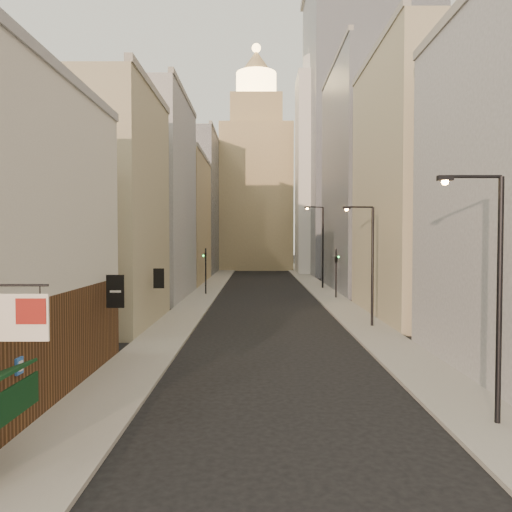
{
  "coord_description": "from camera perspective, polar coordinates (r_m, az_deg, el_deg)",
  "views": [
    {
      "loc": [
        -0.89,
        -8.45,
        5.96
      ],
      "look_at": [
        -0.94,
        18.66,
        5.04
      ],
      "focal_mm": 35.0,
      "sensor_mm": 36.0,
      "label": 1
    }
  ],
  "objects": [
    {
      "name": "highrise",
      "position": [
        90.65,
        12.52,
        14.44
      ],
      "size": [
        21.0,
        23.0,
        51.2
      ],
      "color": "gray",
      "rests_on": "ground"
    },
    {
      "name": "left_bldg_wingrid",
      "position": [
        89.35,
        -7.09,
        5.8
      ],
      "size": [
        8.0,
        20.0,
        24.0
      ],
      "primitive_type": "cube",
      "color": "gray",
      "rests_on": "ground"
    },
    {
      "name": "white_tower",
      "position": [
        88.04,
        7.31,
        10.18
      ],
      "size": [
        8.0,
        8.0,
        41.5
      ],
      "color": "silver",
      "rests_on": "ground"
    },
    {
      "name": "streetlamp_far",
      "position": [
        59.87,
        7.43,
        1.59
      ],
      "size": [
        2.4,
        1.24,
        9.83
      ],
      "rotation": [
        0.0,
        0.0,
        0.43
      ],
      "color": "black",
      "rests_on": "ground"
    },
    {
      "name": "clock_tower",
      "position": [
        101.12,
        0.03,
        8.56
      ],
      "size": [
        14.0,
        14.0,
        44.9
      ],
      "color": "tan",
      "rests_on": "ground"
    },
    {
      "name": "left_bldg_tan",
      "position": [
        69.39,
        -9.14,
        4.01
      ],
      "size": [
        8.0,
        18.0,
        17.0
      ],
      "primitive_type": "cube",
      "color": "tan",
      "rests_on": "ground"
    },
    {
      "name": "traffic_light_left",
      "position": [
        53.34,
        -5.78,
        -0.66
      ],
      "size": [
        0.58,
        0.49,
        5.0
      ],
      "rotation": [
        0.0,
        0.0,
        2.91
      ],
      "color": "black",
      "rests_on": "ground"
    },
    {
      "name": "streetlamp_near",
      "position": [
        17.34,
        25.47,
        -2.93
      ],
      "size": [
        2.09,
        0.21,
        7.96
      ],
      "rotation": [
        0.0,
        0.0,
        0.0
      ],
      "color": "black",
      "rests_on": "ground"
    },
    {
      "name": "sidewalk_right",
      "position": [
        64.15,
        6.72,
        -3.34
      ],
      "size": [
        3.0,
        140.0,
        0.15
      ],
      "primitive_type": "cube",
      "color": "gray",
      "rests_on": "ground"
    },
    {
      "name": "streetlamp_mid",
      "position": [
        34.23,
        12.84,
        -0.29
      ],
      "size": [
        2.14,
        0.39,
        8.15
      ],
      "rotation": [
        0.0,
        0.0,
        0.1
      ],
      "color": "black",
      "rests_on": "ground"
    },
    {
      "name": "left_bldg_beige",
      "position": [
        36.25,
        -17.82,
        5.07
      ],
      "size": [
        8.0,
        12.0,
        16.0
      ],
      "primitive_type": "cube",
      "color": "gray",
      "rests_on": "ground"
    },
    {
      "name": "right_bldg_wingrid",
      "position": [
        60.27,
        12.59,
        8.6
      ],
      "size": [
        8.0,
        20.0,
        26.0
      ],
      "primitive_type": "cube",
      "color": "gray",
      "rests_on": "ground"
    },
    {
      "name": "left_bldg_grey",
      "position": [
        51.81,
        -12.36,
        6.36
      ],
      "size": [
        8.0,
        16.0,
        20.0
      ],
      "primitive_type": "cube",
      "color": "gray",
      "rests_on": "ground"
    },
    {
      "name": "sidewalk_left",
      "position": [
        63.97,
        -4.95,
        -3.35
      ],
      "size": [
        3.0,
        140.0,
        0.15
      ],
      "primitive_type": "cube",
      "color": "gray",
      "rests_on": "ground"
    },
    {
      "name": "right_bldg_beige",
      "position": [
        40.75,
        18.7,
        7.52
      ],
      "size": [
        8.0,
        16.0,
        20.0
      ],
      "primitive_type": "cube",
      "color": "gray",
      "rests_on": "ground"
    },
    {
      "name": "traffic_light_right",
      "position": [
        50.24,
        9.14,
        -0.66
      ],
      "size": [
        0.67,
        0.67,
        5.0
      ],
      "rotation": [
        0.0,
        0.0,
        3.53
      ],
      "color": "black",
      "rests_on": "ground"
    }
  ]
}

